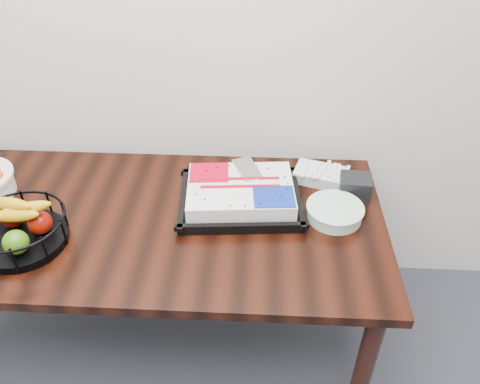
{
  "coord_description": "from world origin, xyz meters",
  "views": [
    {
      "loc": [
        0.41,
        0.62,
        1.95
      ],
      "look_at": [
        0.33,
        2.07,
        0.83
      ],
      "focal_mm": 35.0,
      "sensor_mm": 36.0,
      "label": 1
    }
  ],
  "objects_px": {
    "plate_stack": "(335,212)",
    "cake_tray": "(240,194)",
    "fruit_basket": "(19,228)",
    "table": "(158,233)",
    "napkin_box": "(355,186)"
  },
  "relations": [
    {
      "from": "plate_stack",
      "to": "napkin_box",
      "type": "bearing_deg",
      "value": 56.75
    },
    {
      "from": "table",
      "to": "plate_stack",
      "type": "distance_m",
      "value": 0.71
    },
    {
      "from": "cake_tray",
      "to": "plate_stack",
      "type": "height_order",
      "value": "cake_tray"
    },
    {
      "from": "plate_stack",
      "to": "cake_tray",
      "type": "bearing_deg",
      "value": 169.24
    },
    {
      "from": "table",
      "to": "plate_stack",
      "type": "height_order",
      "value": "plate_stack"
    },
    {
      "from": "table",
      "to": "cake_tray",
      "type": "distance_m",
      "value": 0.37
    },
    {
      "from": "napkin_box",
      "to": "cake_tray",
      "type": "bearing_deg",
      "value": -170.47
    },
    {
      "from": "fruit_basket",
      "to": "napkin_box",
      "type": "relative_size",
      "value": 2.73
    },
    {
      "from": "plate_stack",
      "to": "table",
      "type": "bearing_deg",
      "value": -177.26
    },
    {
      "from": "table",
      "to": "cake_tray",
      "type": "relative_size",
      "value": 3.52
    },
    {
      "from": "cake_tray",
      "to": "table",
      "type": "bearing_deg",
      "value": -162.48
    },
    {
      "from": "cake_tray",
      "to": "fruit_basket",
      "type": "xyz_separation_m",
      "value": [
        -0.78,
        -0.28,
        0.03
      ]
    },
    {
      "from": "napkin_box",
      "to": "table",
      "type": "bearing_deg",
      "value": -167.11
    },
    {
      "from": "table",
      "to": "cake_tray",
      "type": "xyz_separation_m",
      "value": [
        0.33,
        0.1,
        0.13
      ]
    },
    {
      "from": "cake_tray",
      "to": "plate_stack",
      "type": "relative_size",
      "value": 2.28
    }
  ]
}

